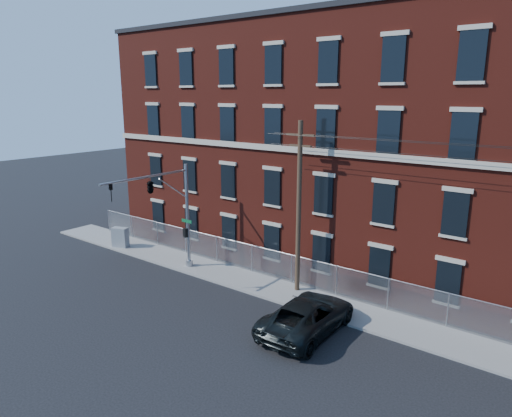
{
  "coord_description": "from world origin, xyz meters",
  "views": [
    {
      "loc": [
        15.81,
        -16.48,
        11.5
      ],
      "look_at": [
        0.13,
        4.0,
        5.16
      ],
      "focal_mm": 32.65,
      "sensor_mm": 36.0,
      "label": 1
    }
  ],
  "objects_px": {
    "utility_pole_near": "(299,205)",
    "pickup_truck": "(308,315)",
    "traffic_signal_mast": "(159,196)",
    "utility_cabinet": "(120,237)"
  },
  "relations": [
    {
      "from": "traffic_signal_mast",
      "to": "pickup_truck",
      "type": "height_order",
      "value": "traffic_signal_mast"
    },
    {
      "from": "traffic_signal_mast",
      "to": "utility_cabinet",
      "type": "xyz_separation_m",
      "value": [
        -7.13,
        2.02,
        -4.52
      ]
    },
    {
      "from": "traffic_signal_mast",
      "to": "pickup_truck",
      "type": "xyz_separation_m",
      "value": [
        11.01,
        -0.35,
        -4.53
      ]
    },
    {
      "from": "utility_pole_near",
      "to": "pickup_truck",
      "type": "xyz_separation_m",
      "value": [
        3.01,
        -3.77,
        -4.49
      ]
    },
    {
      "from": "traffic_signal_mast",
      "to": "utility_pole_near",
      "type": "relative_size",
      "value": 0.7
    },
    {
      "from": "utility_pole_near",
      "to": "utility_cabinet",
      "type": "relative_size",
      "value": 6.66
    },
    {
      "from": "utility_pole_near",
      "to": "pickup_truck",
      "type": "height_order",
      "value": "utility_pole_near"
    },
    {
      "from": "traffic_signal_mast",
      "to": "utility_cabinet",
      "type": "distance_m",
      "value": 8.68
    },
    {
      "from": "utility_pole_near",
      "to": "traffic_signal_mast",
      "type": "bearing_deg",
      "value": -156.86
    },
    {
      "from": "utility_cabinet",
      "to": "traffic_signal_mast",
      "type": "bearing_deg",
      "value": -34.79
    }
  ]
}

